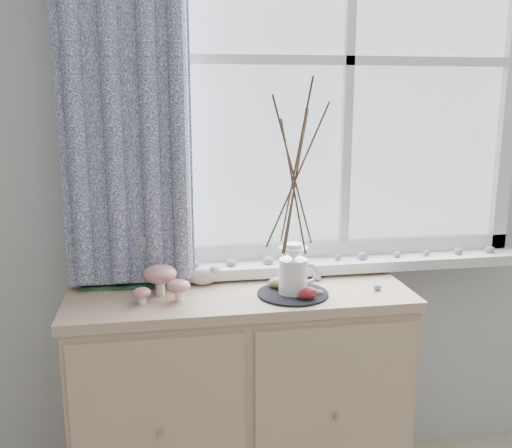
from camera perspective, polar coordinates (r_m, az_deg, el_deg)
name	(u,v)px	position (r m, az deg, el deg)	size (l,w,h in m)	color
sideboard	(241,400)	(2.20, -1.56, -17.22)	(1.20, 0.45, 0.85)	tan
botanical_book	(118,261)	(2.07, -13.65, -3.62)	(0.29, 0.13, 0.20)	#21462A
toadstool_cluster	(162,280)	(1.96, -9.37, -5.50)	(0.19, 0.17, 0.11)	white
wooden_eggs	(292,288)	(1.97, 3.63, -6.42)	(0.13, 0.17, 0.06)	#A37F5B
songbird_figurine	(202,275)	(2.08, -5.42, -5.10)	(0.14, 0.07, 0.07)	beige
crocheted_doily	(293,294)	(1.98, 3.70, -6.97)	(0.25, 0.25, 0.01)	black
twig_pitcher	(295,172)	(1.89, 3.89, 5.18)	(0.27, 0.27, 0.74)	white
sideboard_pebbles	(338,286)	(2.06, 8.16, -6.15)	(0.25, 0.19, 0.02)	gray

